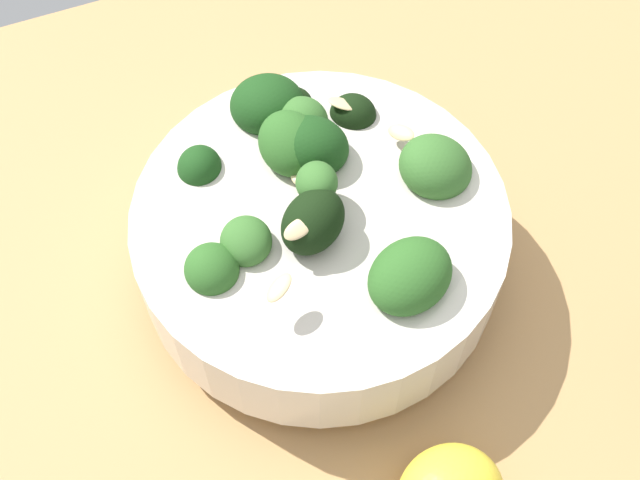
{
  "coord_description": "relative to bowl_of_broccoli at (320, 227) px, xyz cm",
  "views": [
    {
      "loc": [
        14.15,
        23.15,
        46.54
      ],
      "look_at": [
        4.02,
        -1.32,
        4.0
      ],
      "focal_mm": 46.6,
      "sensor_mm": 36.0,
      "label": 1
    }
  ],
  "objects": [
    {
      "name": "bowl_of_broccoli",
      "position": [
        0.0,
        0.0,
        0.0
      ],
      "size": [
        21.99,
        22.25,
        10.85
      ],
      "color": "silver",
      "rests_on": "ground_plane"
    },
    {
      "name": "ground_plane",
      "position": [
        -3.88,
        1.72,
        -6.83
      ],
      "size": [
        62.98,
        62.98,
        4.13
      ],
      "primitive_type": "cube",
      "color": "tan"
    }
  ]
}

